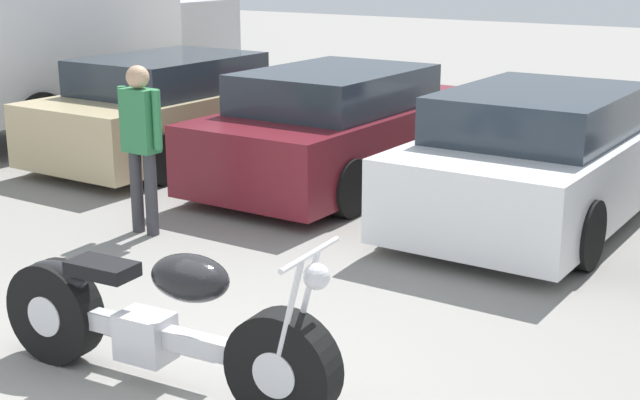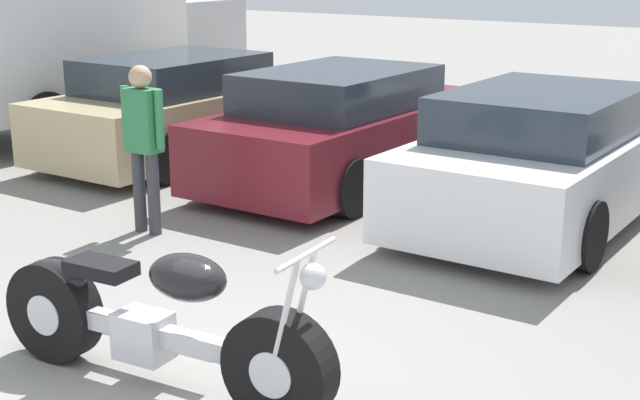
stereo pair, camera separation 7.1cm
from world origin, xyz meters
TOP-DOWN VIEW (x-y plane):
  - motorcycle at (-0.13, 0.18)m, footprint 2.45×0.62m
  - parked_car_champagne at (-4.47, 5.19)m, footprint 1.87×4.25m
  - parked_car_maroon at (-1.96, 5.26)m, footprint 1.87×4.25m
  - parked_car_white at (0.54, 5.06)m, footprint 1.87×4.25m
  - delivery_truck at (-7.09, 5.40)m, footprint 2.22×5.81m
  - person_standing at (-2.47, 2.45)m, footprint 0.52×0.22m

SIDE VIEW (x-z plane):
  - motorcycle at x=-0.13m, z-range -0.11..0.97m
  - parked_car_champagne at x=-4.47m, z-range -0.04..1.31m
  - parked_car_maroon at x=-1.96m, z-range -0.04..1.31m
  - parked_car_white at x=0.54m, z-range -0.04..1.31m
  - person_standing at x=-2.47m, z-range 0.15..1.77m
  - delivery_truck at x=-7.09m, z-range 0.14..2.62m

